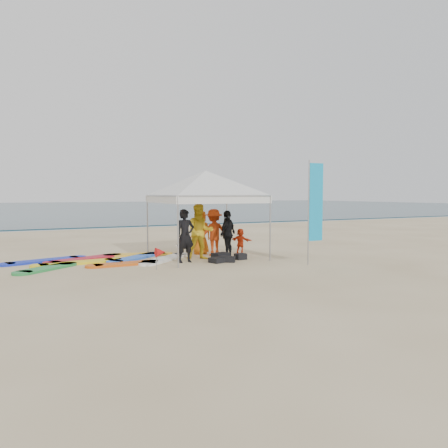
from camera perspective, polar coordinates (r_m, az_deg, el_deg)
The scene contains 14 objects.
ground at distance 11.56m, azimuth 2.30°, elevation -6.87°, with size 120.00×120.00×0.00m, color beige.
ocean at distance 70.23m, azimuth -21.68°, elevation 1.97°, with size 160.00×84.00×0.08m, color #0C2633.
shoreline_foam at distance 28.78m, azimuth -15.19°, elevation -0.48°, with size 160.00×1.20×0.01m, color silver.
person_black_a at distance 13.84m, azimuth -5.09°, elevation -1.56°, with size 0.62×0.40×1.69m, color black.
person_yellow at distance 14.44m, azimuth -3.15°, elevation -1.01°, with size 0.90×0.70×1.84m, color gold.
person_orange_a at distance 15.31m, azimuth -1.34°, elevation -1.10°, with size 1.06×0.61×1.64m, color #C53A11.
person_black_b at distance 14.95m, azimuth 0.48°, elevation -1.28°, with size 0.94×0.39×1.61m, color black.
person_orange_b at distance 15.69m, azimuth -3.07°, elevation -1.09°, with size 0.77×0.50×1.58m, color #C86011.
person_seated at distance 15.82m, azimuth 2.17°, elevation -2.24°, with size 0.85×0.27×0.92m, color red.
canopy_tent at distance 14.84m, azimuth -2.41°, elevation 6.94°, with size 4.48×4.48×3.38m.
feather_flag at distance 13.65m, azimuth 11.80°, elevation 2.64°, with size 0.54×0.04×3.19m.
marker_pennant at distance 12.66m, azimuth -8.30°, elevation -3.69°, with size 0.28×0.28×0.64m.
gear_pile at distance 14.20m, azimuth 0.08°, elevation -4.44°, with size 1.43×1.12×0.22m.
surfboard_spread at distance 14.60m, azimuth -15.46°, elevation -4.60°, with size 5.80×2.86×0.07m.
Camera 1 is at (-5.40, -9.99, 2.18)m, focal length 35.00 mm.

